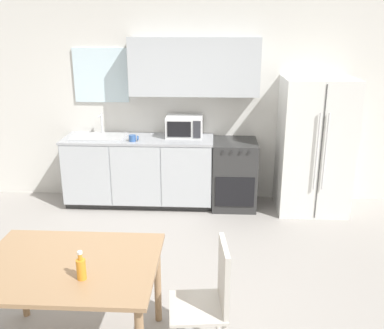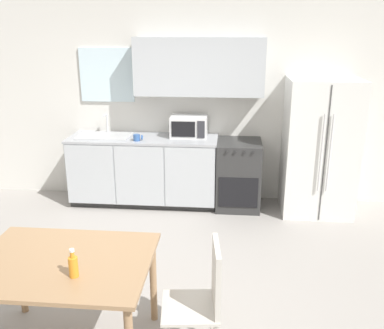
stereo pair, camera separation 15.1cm
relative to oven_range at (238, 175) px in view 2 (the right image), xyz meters
name	(u,v)px [view 2 (the right image)]	position (x,y,z in m)	size (l,w,h in m)	color
ground_plane	(148,290)	(-0.84, -2.04, -0.45)	(12.00, 12.00, 0.00)	gray
wall_back	(181,96)	(-0.80, 0.31, 0.98)	(12.00, 0.38, 2.70)	silver
kitchen_counter	(144,170)	(-1.27, 0.01, 0.02)	(1.98, 0.63, 0.93)	#333333
oven_range	(238,175)	(0.00, 0.00, 0.00)	(0.58, 0.64, 0.90)	#2D2D2D
refrigerator	(319,147)	(1.01, -0.05, 0.42)	(0.88, 0.76, 1.73)	silver
kitchen_sink	(104,135)	(-1.80, 0.02, 0.50)	(0.68, 0.43, 0.28)	#B7BABC
microwave	(189,126)	(-0.67, 0.11, 0.62)	(0.48, 0.35, 0.28)	silver
coffee_mug	(137,138)	(-1.31, -0.17, 0.52)	(0.12, 0.09, 0.08)	#335999
dining_table	(63,272)	(-1.28, -2.85, 0.23)	(1.25, 0.95, 0.77)	#997551
dining_chair_side	(204,295)	(-0.28, -2.83, 0.09)	(0.44, 0.44, 0.93)	beige
drink_bottle	(73,266)	(-1.12, -3.03, 0.40)	(0.06, 0.06, 0.20)	orange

